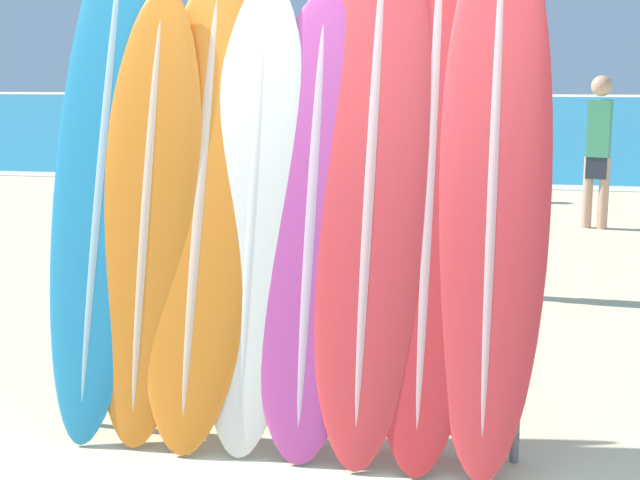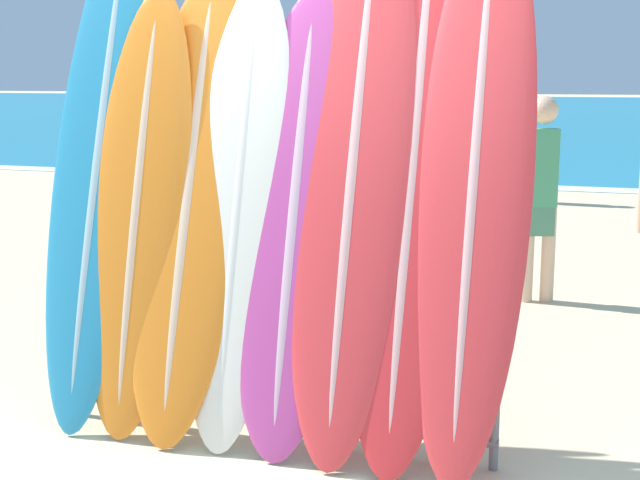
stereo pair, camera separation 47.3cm
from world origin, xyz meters
name	(u,v)px [view 1 (the left image)]	position (x,y,z in m)	size (l,w,h in m)	color
ocean_water	(500,111)	(0.00, 39.86, 0.00)	(120.00, 60.00, 0.01)	teal
surfboard_rack	(283,352)	(-0.36, 0.57, 0.43)	(2.12, 0.04, 0.79)	slate
surfboard_slot_0	(104,168)	(-1.25, 0.68, 1.23)	(0.50, 0.81, 2.47)	teal
surfboard_slot_1	(149,213)	(-1.00, 0.61, 1.04)	(0.50, 0.63, 2.08)	orange
surfboard_slot_2	(202,203)	(-0.75, 0.64, 1.09)	(0.57, 0.76, 2.18)	orange
surfboard_slot_3	(253,212)	(-0.51, 0.63, 1.06)	(0.49, 0.65, 2.12)	silver
surfboard_slot_4	(312,221)	(-0.24, 0.62, 1.03)	(0.55, 0.67, 2.05)	#B23D8E
surfboard_slot_5	(371,180)	(0.02, 0.68, 1.21)	(0.54, 0.84, 2.42)	red
surfboard_slot_6	(431,169)	(0.28, 0.71, 1.26)	(0.54, 0.88, 2.52)	red
surfboard_slot_7	(493,182)	(0.55, 0.68, 1.21)	(0.49, 0.83, 2.43)	red
person_near_water	(510,188)	(0.61, 3.60, 0.83)	(0.25, 0.20, 1.52)	beige
person_mid_beach	(446,130)	(-0.27, 9.01, 0.93)	(0.29, 0.29, 1.71)	tan
person_far_left	(598,146)	(1.53, 6.95, 0.91)	(0.28, 0.22, 1.66)	tan
person_far_right	(262,136)	(-2.37, 7.33, 0.94)	(0.29, 0.28, 1.72)	tan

